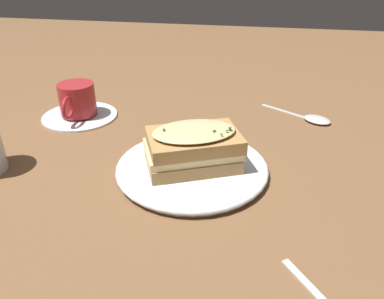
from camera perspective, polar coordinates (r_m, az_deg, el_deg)
name	(u,v)px	position (r m, az deg, el deg)	size (l,w,h in m)	color
ground_plane	(189,167)	(0.61, -0.51, -2.70)	(2.40, 2.40, 0.00)	brown
dinner_plate	(192,168)	(0.60, 0.00, -2.80)	(0.24, 0.24, 0.01)	white
sandwich	(193,147)	(0.58, 0.14, 0.34)	(0.17, 0.14, 0.07)	#B2844C
teacup_with_saucer	(78,104)	(0.81, -16.99, 6.58)	(0.15, 0.15, 0.07)	white
spoon	(313,118)	(0.81, 17.94, 4.52)	(0.15, 0.11, 0.01)	silver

